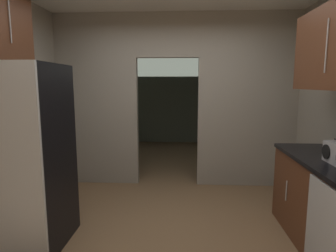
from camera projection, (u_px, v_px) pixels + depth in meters
ground at (170, 242)px, 2.91m from camera, size 20.00×20.00×0.00m
kitchen_partition at (177, 96)px, 4.44m from camera, size 3.74×0.12×2.67m
adjoining_room_shell at (178, 95)px, 6.69m from camera, size 3.74×3.37×2.67m
refrigerator at (22, 157)px, 2.76m from camera, size 0.79×0.80×1.80m
lower_cabinet_run at (333, 208)px, 2.68m from camera, size 0.64×1.64×0.89m
dishwasher at (323, 236)px, 2.25m from camera, size 0.02×0.56×0.83m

